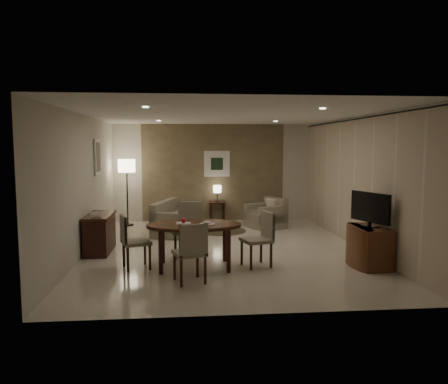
{
  "coord_description": "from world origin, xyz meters",
  "views": [
    {
      "loc": [
        -0.82,
        -8.7,
        2.09
      ],
      "look_at": [
        0.0,
        0.2,
        1.15
      ],
      "focal_mm": 35.0,
      "sensor_mm": 36.0,
      "label": 1
    }
  ],
  "objects": [
    {
      "name": "art_back_canvas",
      "position": [
        0.1,
        3.44,
        1.6
      ],
      "size": [
        0.34,
        0.01,
        0.34
      ],
      "primitive_type": "cube",
      "color": "black",
      "rests_on": "wall_back"
    },
    {
      "name": "downlight_fl",
      "position": [
        -1.4,
        1.8,
        2.69
      ],
      "size": [
        0.1,
        0.1,
        0.01
      ],
      "primitive_type": "cylinder",
      "color": "white",
      "rests_on": "ceiling"
    },
    {
      "name": "room_shell",
      "position": [
        0.0,
        0.4,
        1.35
      ],
      "size": [
        5.5,
        7.0,
        2.7
      ],
      "color": "beige",
      "rests_on": "ground"
    },
    {
      "name": "taupe_accent",
      "position": [
        0.0,
        3.48,
        1.35
      ],
      "size": [
        3.96,
        0.03,
        2.7
      ],
      "primitive_type": "cube",
      "color": "#7F714F",
      "rests_on": "wall_back"
    },
    {
      "name": "chair_far",
      "position": [
        -0.75,
        -0.61,
        0.51
      ],
      "size": [
        0.59,
        0.59,
        1.03
      ],
      "primitive_type": null,
      "rotation": [
        0.0,
        0.0,
        -0.19
      ],
      "color": "gray",
      "rests_on": "floor"
    },
    {
      "name": "chair_near",
      "position": [
        -0.75,
        -2.12,
        0.47
      ],
      "size": [
        0.57,
        0.57,
        0.94
      ],
      "primitive_type": null,
      "rotation": [
        0.0,
        0.0,
        3.43
      ],
      "color": "gray",
      "rests_on": "floor"
    },
    {
      "name": "chair_left",
      "position": [
        -1.64,
        -1.26,
        0.46
      ],
      "size": [
        0.56,
        0.56,
        0.93
      ],
      "primitive_type": null,
      "rotation": [
        0.0,
        0.0,
        1.88
      ],
      "color": "gray",
      "rests_on": "floor"
    },
    {
      "name": "plate_a",
      "position": [
        -0.83,
        -1.26,
        0.77
      ],
      "size": [
        0.26,
        0.26,
        0.02
      ],
      "primitive_type": "cylinder",
      "color": "white",
      "rests_on": "dining_table"
    },
    {
      "name": "dining_table",
      "position": [
        -0.65,
        -1.31,
        0.38
      ],
      "size": [
        1.62,
        1.01,
        0.76
      ],
      "primitive_type": null,
      "color": "#472A16",
      "rests_on": "floor"
    },
    {
      "name": "curtain_rod",
      "position": [
        2.68,
        0.0,
        2.64
      ],
      "size": [
        0.03,
        6.8,
        0.03
      ],
      "primitive_type": "cylinder",
      "rotation": [
        1.57,
        0.0,
        0.0
      ],
      "color": "black",
      "rests_on": "wall_right"
    },
    {
      "name": "fruit_apple",
      "position": [
        -0.83,
        -1.26,
        0.82
      ],
      "size": [
        0.09,
        0.09,
        0.09
      ],
      "primitive_type": "sphere",
      "color": "red",
      "rests_on": "plate_a"
    },
    {
      "name": "table_lamp",
      "position": [
        0.09,
        3.2,
        0.82
      ],
      "size": [
        0.22,
        0.22,
        0.5
      ],
      "primitive_type": null,
      "color": "#FFEAC1",
      "rests_on": "side_table"
    },
    {
      "name": "downlight_nl",
      "position": [
        -1.4,
        -1.8,
        2.69
      ],
      "size": [
        0.1,
        0.1,
        0.01
      ],
      "primitive_type": "cylinder",
      "color": "white",
      "rests_on": "ceiling"
    },
    {
      "name": "chair_right",
      "position": [
        0.42,
        -1.33,
        0.48
      ],
      "size": [
        0.57,
        0.57,
        0.95
      ],
      "primitive_type": null,
      "rotation": [
        0.0,
        0.0,
        -1.28
      ],
      "color": "gray",
      "rests_on": "floor"
    },
    {
      "name": "floor_lamp",
      "position": [
        -2.31,
        2.89,
        0.87
      ],
      "size": [
        0.44,
        0.44,
        1.75
      ],
      "primitive_type": null,
      "color": "#FFE5B7",
      "rests_on": "floor"
    },
    {
      "name": "sofa",
      "position": [
        -0.98,
        1.74,
        0.39
      ],
      "size": [
        1.82,
        1.27,
        0.78
      ],
      "primitive_type": null,
      "rotation": [
        0.0,
        0.0,
        1.28
      ],
      "color": "gray",
      "rests_on": "floor"
    },
    {
      "name": "napkin",
      "position": [
        -0.43,
        -1.36,
        0.79
      ],
      "size": [
        0.12,
        0.08,
        0.03
      ],
      "primitive_type": "cube",
      "color": "white",
      "rests_on": "plate_b"
    },
    {
      "name": "armchair",
      "position": [
        1.26,
        2.24,
        0.38
      ],
      "size": [
        1.09,
        1.11,
        0.76
      ],
      "primitive_type": null,
      "rotation": [
        0.0,
        0.0,
        -1.14
      ],
      "color": "gray",
      "rests_on": "floor"
    },
    {
      "name": "tv_cabinet",
      "position": [
        2.4,
        -1.5,
        0.35
      ],
      "size": [
        0.48,
        0.9,
        0.7
      ],
      "primitive_type": null,
      "color": "brown",
      "rests_on": "floor"
    },
    {
      "name": "art_left_frame",
      "position": [
        -2.72,
        1.2,
        1.85
      ],
      "size": [
        0.03,
        0.6,
        0.8
      ],
      "primitive_type": "cube",
      "color": "silver",
      "rests_on": "wall_left"
    },
    {
      "name": "plate_b",
      "position": [
        -0.43,
        -1.36,
        0.77
      ],
      "size": [
        0.26,
        0.26,
        0.02
      ],
      "primitive_type": "cylinder",
      "color": "white",
      "rests_on": "dining_table"
    },
    {
      "name": "art_back_frame",
      "position": [
        0.1,
        3.46,
        1.6
      ],
      "size": [
        0.72,
        0.03,
        0.72
      ],
      "primitive_type": "cube",
      "color": "silver",
      "rests_on": "wall_back"
    },
    {
      "name": "telephone",
      "position": [
        -2.49,
        -0.3,
        0.8
      ],
      "size": [
        0.2,
        0.14,
        0.09
      ],
      "primitive_type": null,
      "color": "white",
      "rests_on": "console_desk"
    },
    {
      "name": "art_left_canvas",
      "position": [
        -2.71,
        1.2,
        1.85
      ],
      "size": [
        0.01,
        0.46,
        0.64
      ],
      "primitive_type": "cube",
      "color": "gray",
      "rests_on": "wall_left"
    },
    {
      "name": "downlight_fr",
      "position": [
        1.4,
        1.8,
        2.69
      ],
      "size": [
        0.1,
        0.1,
        0.01
      ],
      "primitive_type": "cylinder",
      "color": "white",
      "rests_on": "ceiling"
    },
    {
      "name": "round_rug",
      "position": [
        0.09,
        1.9,
        0.01
      ],
      "size": [
        1.21,
        1.21,
        0.01
      ],
      "primitive_type": "cylinder",
      "color": "#463E27",
      "rests_on": "floor"
    },
    {
      "name": "console_desk",
      "position": [
        -2.49,
        0.0,
        0.38
      ],
      "size": [
        0.48,
        1.2,
        0.75
      ],
      "primitive_type": null,
      "color": "#472A16",
      "rests_on": "floor"
    },
    {
      "name": "curtain_wall",
      "position": [
        2.68,
        0.0,
        1.32
      ],
      "size": [
        0.08,
        6.7,
        2.58
      ],
      "primitive_type": null,
      "color": "beige",
      "rests_on": "wall_right"
    },
    {
      "name": "side_table",
      "position": [
        0.09,
        3.2,
        0.28
      ],
      "size": [
        0.45,
        0.45,
        0.57
      ],
      "primitive_type": null,
      "color": "#321710",
      "rests_on": "floor"
    },
    {
      "name": "downlight_nr",
      "position": [
        1.4,
        -1.8,
        2.69
      ],
      "size": [
        0.1,
        0.1,
        0.01
      ],
      "primitive_type": "cylinder",
      "color": "white",
      "rests_on": "ceiling"
    },
    {
      "name": "flat_tv",
      "position": [
        2.38,
        -1.5,
        1.02
      ],
      "size": [
        0.36,
        0.85,
        0.6
      ],
      "primitive_type": null,
      "rotation": [
        0.0,
        0.0,
        0.35
      ],
      "color": "black",
      "rests_on": "tv_cabinet"
    }
  ]
}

